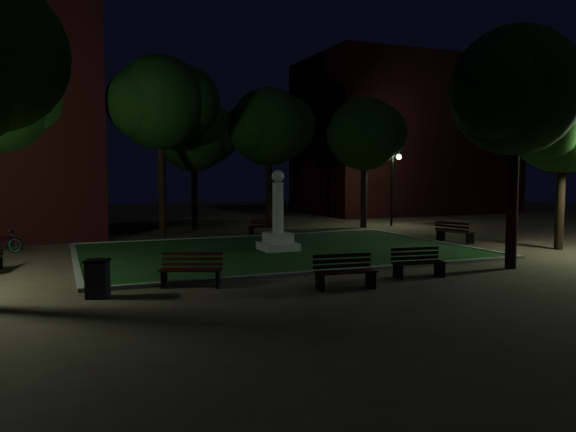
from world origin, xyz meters
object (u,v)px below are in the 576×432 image
bench_near_left (345,273)px  bench_west_near (191,271)px  bench_near_right (418,263)px  bicycle (1,241)px  bench_far_side (264,227)px  monument (278,228)px  trash_bin (98,278)px  bench_right_side (454,233)px

bench_near_left → bench_west_near: 4.26m
bench_near_right → bench_west_near: bearing=176.1°
bicycle → bench_near_right: bearing=-108.5°
bench_west_near → bench_far_side: bench_west_near is taller
bench_near_right → bicycle: size_ratio=0.95×
bench_far_side → bench_west_near: bearing=58.3°
monument → trash_bin: 9.39m
monument → bench_far_side: bearing=75.5°
bench_near_left → bench_near_right: bench_near_left is taller
bench_near_left → bench_far_side: 13.55m
bench_far_side → trash_bin: trash_bin is taller
bench_right_side → bicycle: bearing=59.2°
monument → bicycle: 11.03m
monument → bench_near_right: monument is taller
bench_far_side → bicycle: 11.98m
bench_near_left → bench_right_side: (9.42, 7.10, 0.01)m
bench_near_right → trash_bin: size_ratio=1.69×
bench_right_side → trash_bin: 16.78m
bench_near_right → bench_west_near: bench_west_near is taller
monument → bench_west_near: monument is taller
bench_near_left → bench_far_side: size_ratio=1.16×
bench_right_side → bench_near_left: bearing=108.9°
bench_near_right → bench_west_near: (-6.70, 1.22, 0.03)m
monument → bench_near_left: 7.39m
bench_right_side → bench_far_side: bench_right_side is taller
bench_near_left → bench_near_right: bearing=19.4°
monument → bench_near_left: (-0.90, -7.32, -0.52)m
monument → bench_near_right: (1.98, -6.66, -0.54)m
bench_near_left → bench_right_side: 11.80m
bench_west_near → monument: bearing=71.0°
monument → bench_near_left: monument is taller
monument → trash_bin: bearing=-140.6°
monument → bench_near_right: size_ratio=1.92×
monument → bench_far_side: (1.55, 6.00, -0.57)m
bench_near_right → bicycle: bearing=145.3°
bicycle → bench_far_side: bearing=-57.8°
monument → bench_west_near: size_ratio=1.77×
bench_far_side → trash_bin: (-8.79, -11.96, 0.11)m
bench_west_near → bench_right_side: size_ratio=0.98×
bench_near_left → bench_far_side: bench_near_left is taller
bench_near_right → trash_bin: trash_bin is taller
bench_near_right → bench_far_side: (-0.43, 12.66, -0.03)m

